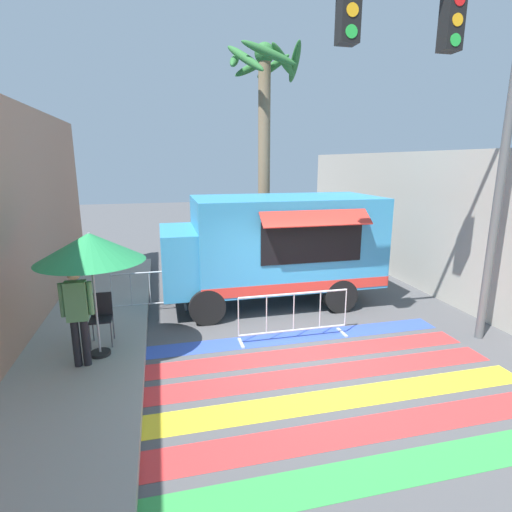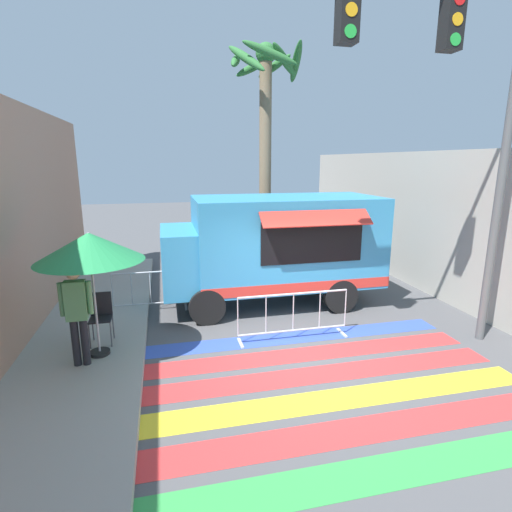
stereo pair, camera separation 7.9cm
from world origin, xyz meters
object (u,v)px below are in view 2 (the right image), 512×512
Objects in this scene: food_truck at (270,244)px; barricade_front at (293,316)px; palm_tree at (265,120)px; patio_umbrella at (90,247)px; folding_chair at (101,313)px; traffic_signal_pole at (451,88)px; barricade_side at (151,292)px; vendor_person at (77,309)px.

barricade_front is (-0.09, -2.22, -1.06)m from food_truck.
palm_tree is at bearing 78.46° from food_truck.
patio_umbrella is 2.30× the size of folding_chair.
traffic_signal_pole is 7.64m from barricade_side.
patio_umbrella is (-3.85, -2.40, 0.61)m from food_truck.
traffic_signal_pole is 3.80× the size of vendor_person.
palm_tree reaches higher than barricade_side.
traffic_signal_pole reaches higher than folding_chair.
palm_tree reaches higher than folding_chair.
palm_tree is at bearing 82.47° from barricade_front.
folding_chair is (-6.24, 1.25, -4.08)m from traffic_signal_pole.
traffic_signal_pole is at bearing -19.84° from barricade_front.
barricade_front is 1.30× the size of barricade_side.
barricade_front is at bearing 15.02° from vendor_person.
barricade_side is at bearing 141.22° from barricade_front.
barricade_front and barricade_side have the same top height.
food_truck is 3.19m from barricade_side.
folding_chair is 0.14× the size of palm_tree.
traffic_signal_pole is 6.88× the size of folding_chair.
barricade_front is at bearing 160.16° from traffic_signal_pole.
food_truck is 4.32m from palm_tree.
traffic_signal_pole reaches higher than patio_umbrella.
palm_tree reaches higher than food_truck.
barricade_side is (0.86, 1.97, -0.28)m from folding_chair.
food_truck reaches higher than barricade_front.
traffic_signal_pole is 5.08m from barricade_front.
barricade_front is (3.77, -0.36, -0.27)m from folding_chair.
vendor_person is 0.98× the size of barricade_side.
patio_umbrella is 7.30m from palm_tree.
vendor_person is (-0.24, -0.34, -0.97)m from patio_umbrella.
patio_umbrella is at bearing -83.88° from folding_chair.
patio_umbrella is at bearing -130.52° from palm_tree.
vendor_person reaches higher than barricade_side.
patio_umbrella is 1.06m from vendor_person.
palm_tree is at bearing 51.22° from folding_chair.
vendor_person is (-6.47, 0.37, -3.65)m from traffic_signal_pole.
barricade_front is at bearing -38.78° from barricade_side.
barricade_side is at bearing 149.03° from traffic_signal_pole.
palm_tree is (-1.81, 5.88, -0.02)m from traffic_signal_pole.
barricade_front is 6.64m from palm_tree.
traffic_signal_pole is at bearing -72.88° from palm_tree.
food_truck is 4.94m from vendor_person.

